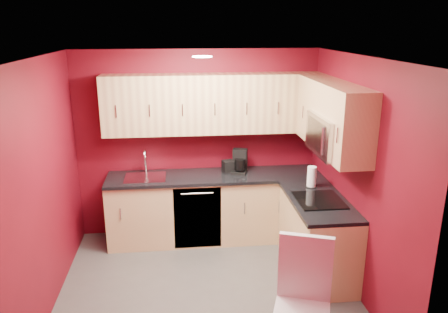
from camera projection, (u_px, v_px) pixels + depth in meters
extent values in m
plane|color=#4B4946|center=(207.00, 289.00, 4.81)|extent=(3.20, 3.20, 0.00)
plane|color=white|center=(204.00, 57.00, 4.08)|extent=(3.20, 3.20, 0.00)
plane|color=maroon|center=(198.00, 144.00, 5.88)|extent=(3.20, 0.00, 3.20)
plane|color=maroon|center=(221.00, 257.00, 3.02)|extent=(3.20, 0.00, 3.20)
plane|color=maroon|center=(43.00, 189.00, 4.28)|extent=(0.00, 3.00, 3.00)
plane|color=maroon|center=(356.00, 177.00, 4.62)|extent=(0.00, 3.00, 3.00)
cube|color=#E0BB80|center=(215.00, 208.00, 5.85)|extent=(2.80, 0.60, 0.87)
cube|color=#E0BB80|center=(317.00, 237.00, 5.06)|extent=(0.60, 1.30, 0.87)
cube|color=black|center=(215.00, 176.00, 5.70)|extent=(2.80, 0.63, 0.04)
cube|color=black|center=(318.00, 201.00, 4.91)|extent=(0.63, 1.27, 0.04)
cube|color=tan|center=(214.00, 104.00, 5.56)|extent=(2.80, 0.35, 0.75)
cube|color=tan|center=(318.00, 108.00, 5.25)|extent=(0.35, 0.57, 0.75)
cube|color=tan|center=(356.00, 131.00, 4.16)|extent=(0.35, 0.22, 0.75)
cube|color=tan|center=(339.00, 100.00, 4.56)|extent=(0.35, 0.76, 0.33)
cube|color=silver|center=(334.00, 135.00, 4.67)|extent=(0.40, 0.76, 0.42)
cube|color=black|center=(317.00, 136.00, 4.65)|extent=(0.02, 0.62, 0.33)
cylinder|color=silver|center=(322.00, 141.00, 4.43)|extent=(0.02, 0.02, 0.29)
cube|color=black|center=(319.00, 200.00, 4.87)|extent=(0.50, 0.55, 0.01)
cube|color=silver|center=(145.00, 178.00, 5.60)|extent=(0.52, 0.42, 0.02)
cylinder|color=silver|center=(146.00, 163.00, 5.75)|extent=(0.02, 0.02, 0.26)
torus|color=silver|center=(145.00, 155.00, 5.64)|extent=(0.02, 0.16, 0.16)
cylinder|color=silver|center=(145.00, 161.00, 5.60)|extent=(0.02, 0.02, 0.12)
cube|color=black|center=(198.00, 218.00, 5.55)|extent=(0.60, 0.02, 0.82)
cylinder|color=white|center=(202.00, 57.00, 4.37)|extent=(0.20, 0.20, 0.01)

